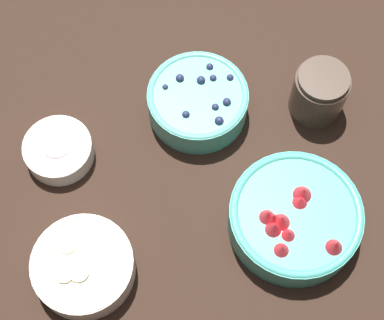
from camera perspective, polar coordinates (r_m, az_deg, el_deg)
The scene contains 6 objects.
ground_plane at distance 1.14m, azimuth 0.84°, elevation 0.13°, with size 4.00×4.00×0.00m, color black.
bowl_strawberries at distance 1.08m, azimuth 9.11°, elevation -5.06°, with size 0.22×0.22×0.09m.
bowl_blueberries at distance 1.16m, azimuth 0.64°, elevation 5.29°, with size 0.18×0.18×0.07m.
bowl_bananas at distance 1.06m, azimuth -9.66°, elevation -9.28°, with size 0.17×0.17×0.06m.
bowl_cream at distance 1.15m, azimuth -11.80°, elevation 0.94°, with size 0.12×0.12×0.05m.
jar_chocolate at distance 1.17m, azimuth 11.20°, elevation 5.84°, with size 0.10×0.10×0.10m.
Camera 1 is at (0.05, 0.47, 1.04)m, focal length 60.00 mm.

